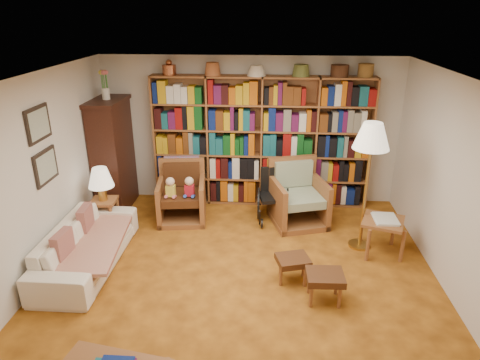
# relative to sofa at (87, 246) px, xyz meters

# --- Properties ---
(floor) EXTENTS (5.00, 5.00, 0.00)m
(floor) POSITION_rel_sofa_xyz_m (2.05, -0.18, -0.29)
(floor) COLOR #BD6E1D
(floor) RESTS_ON ground
(ceiling) EXTENTS (5.00, 5.00, 0.00)m
(ceiling) POSITION_rel_sofa_xyz_m (2.05, -0.18, 2.21)
(ceiling) COLOR silver
(ceiling) RESTS_ON wall_back
(wall_back) EXTENTS (5.00, 0.00, 5.00)m
(wall_back) POSITION_rel_sofa_xyz_m (2.05, 2.32, 0.96)
(wall_back) COLOR silver
(wall_back) RESTS_ON floor
(wall_front) EXTENTS (5.00, 0.00, 5.00)m
(wall_front) POSITION_rel_sofa_xyz_m (2.05, -2.68, 0.96)
(wall_front) COLOR silver
(wall_front) RESTS_ON floor
(wall_left) EXTENTS (0.00, 5.00, 5.00)m
(wall_left) POSITION_rel_sofa_xyz_m (-0.45, -0.18, 0.96)
(wall_left) COLOR silver
(wall_left) RESTS_ON floor
(wall_right) EXTENTS (0.00, 5.00, 5.00)m
(wall_right) POSITION_rel_sofa_xyz_m (4.55, -0.18, 0.96)
(wall_right) COLOR silver
(wall_right) RESTS_ON floor
(bookshelf) EXTENTS (3.60, 0.30, 2.42)m
(bookshelf) POSITION_rel_sofa_xyz_m (2.25, 2.14, 0.88)
(bookshelf) COLOR brown
(bookshelf) RESTS_ON floor
(curio_cabinet) EXTENTS (0.50, 0.95, 2.40)m
(curio_cabinet) POSITION_rel_sofa_xyz_m (-0.20, 1.82, 0.67)
(curio_cabinet) COLOR #37190F
(curio_cabinet) RESTS_ON floor
(framed_pictures) EXTENTS (0.03, 0.52, 0.97)m
(framed_pictures) POSITION_rel_sofa_xyz_m (-0.43, 0.12, 1.34)
(framed_pictures) COLOR black
(framed_pictures) RESTS_ON wall_left
(sofa) EXTENTS (1.98, 0.78, 0.58)m
(sofa) POSITION_rel_sofa_xyz_m (0.00, 0.00, 0.00)
(sofa) COLOR #F2E4CD
(sofa) RESTS_ON floor
(sofa_throw) EXTENTS (0.97, 1.61, 0.04)m
(sofa_throw) POSITION_rel_sofa_xyz_m (0.05, 0.00, 0.01)
(sofa_throw) COLOR beige
(sofa_throw) RESTS_ON sofa
(cushion_left) EXTENTS (0.15, 0.37, 0.36)m
(cushion_left) POSITION_rel_sofa_xyz_m (-0.13, 0.35, 0.16)
(cushion_left) COLOR maroon
(cushion_left) RESTS_ON sofa
(cushion_right) EXTENTS (0.14, 0.36, 0.35)m
(cushion_right) POSITION_rel_sofa_xyz_m (-0.13, -0.35, 0.16)
(cushion_right) COLOR maroon
(cushion_right) RESTS_ON sofa
(side_table_lamp) EXTENTS (0.40, 0.40, 0.51)m
(side_table_lamp) POSITION_rel_sofa_xyz_m (-0.10, 0.95, 0.09)
(side_table_lamp) COLOR brown
(side_table_lamp) RESTS_ON floor
(table_lamp) EXTENTS (0.38, 0.38, 0.51)m
(table_lamp) POSITION_rel_sofa_xyz_m (-0.10, 0.95, 0.57)
(table_lamp) COLOR #B88D3B
(table_lamp) RESTS_ON side_table_lamp
(armchair_leather) EXTENTS (0.84, 0.88, 0.95)m
(armchair_leather) POSITION_rel_sofa_xyz_m (1.00, 1.50, 0.10)
(armchair_leather) COLOR brown
(armchair_leather) RESTS_ON floor
(armchair_sage) EXTENTS (1.02, 1.03, 0.99)m
(armchair_sage) POSITION_rel_sofa_xyz_m (2.86, 1.51, 0.09)
(armchair_sage) COLOR brown
(armchair_sage) RESTS_ON floor
(wheelchair) EXTENTS (0.49, 0.68, 0.85)m
(wheelchair) POSITION_rel_sofa_xyz_m (2.46, 1.52, 0.10)
(wheelchair) COLOR black
(wheelchair) RESTS_ON floor
(floor_lamp) EXTENTS (0.49, 0.49, 1.83)m
(floor_lamp) POSITION_rel_sofa_xyz_m (3.71, 0.72, 1.29)
(floor_lamp) COLOR #B88D3B
(floor_lamp) RESTS_ON floor
(side_table_papers) EXTENTS (0.68, 0.68, 0.54)m
(side_table_papers) POSITION_rel_sofa_xyz_m (3.96, 0.57, 0.15)
(side_table_papers) COLOR brown
(side_table_papers) RESTS_ON floor
(footstool_a) EXTENTS (0.47, 0.43, 0.33)m
(footstool_a) POSITION_rel_sofa_xyz_m (2.70, -0.18, -0.02)
(footstool_a) COLOR #4A2B13
(footstool_a) RESTS_ON floor
(footstool_b) EXTENTS (0.44, 0.38, 0.37)m
(footstool_b) POSITION_rel_sofa_xyz_m (3.05, -0.55, 0.01)
(footstool_b) COLOR #4A2B13
(footstool_b) RESTS_ON floor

